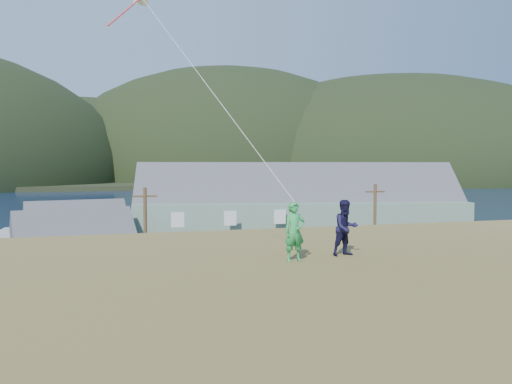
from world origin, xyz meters
TOP-DOWN VIEW (x-y plane):
  - ground at (0.00, 0.00)m, footprint 900.00×900.00m
  - grass_strip at (0.00, -2.00)m, footprint 110.00×8.00m
  - waterfront_lot at (0.00, 17.00)m, footprint 72.00×36.00m
  - wharf at (-6.00, 40.00)m, footprint 26.00×14.00m
  - far_shore at (0.00, 330.00)m, footprint 900.00×320.00m
  - far_hills at (35.59, 279.38)m, footprint 760.00×265.00m
  - lodge at (16.21, 18.30)m, footprint 36.53×15.99m
  - shed_palegreen_near at (-6.71, 13.09)m, footprint 11.32×8.60m
  - shed_white at (-2.66, 6.44)m, footprint 7.28×5.40m
  - shed_palegreen_far at (-7.46, 26.02)m, footprint 11.90×8.27m
  - utility_poles at (-2.66, 1.50)m, footprint 36.20×0.24m
  - parked_cars at (-9.76, 22.48)m, footprint 22.16×13.38m
  - kite_flyer_green at (1.52, -19.75)m, footprint 0.64×0.44m
  - kite_flyer_navy at (3.32, -19.35)m, footprint 0.90×0.75m
  - kite_rig at (-2.35, -13.93)m, footprint 2.56×3.36m

SIDE VIEW (x-z plane):
  - ground at x=0.00m, z-range 0.00..0.00m
  - grass_strip at x=0.00m, z-range 0.00..0.10m
  - waterfront_lot at x=0.00m, z-range 0.00..0.12m
  - wharf at x=-6.00m, z-range 0.00..0.90m
  - parked_cars at x=-9.76m, z-range 0.06..1.64m
  - far_shore at x=0.00m, z-range 0.00..2.00m
  - far_hills at x=35.59m, z-range -69.50..73.50m
  - shed_white at x=-2.66m, z-range -0.59..4.71m
  - shed_palegreen_near at x=-6.71m, z-range -0.91..6.44m
  - shed_palegreen_far at x=-7.46m, z-range -0.86..6.45m
  - utility_poles at x=-2.66m, z-range -0.30..9.39m
  - lodge at x=16.21m, z-range -1.44..11.00m
  - kite_flyer_green at x=1.52m, z-range 7.20..8.89m
  - kite_flyer_navy at x=3.32m, z-range 7.20..8.89m
  - kite_rig at x=-2.35m, z-range 10.79..21.07m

